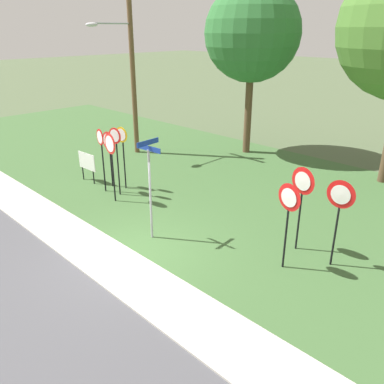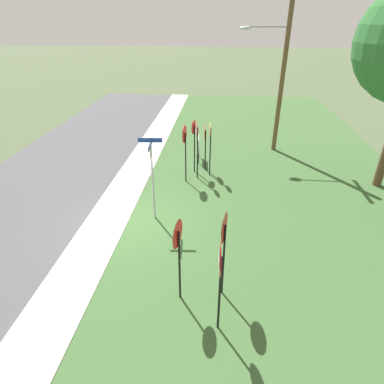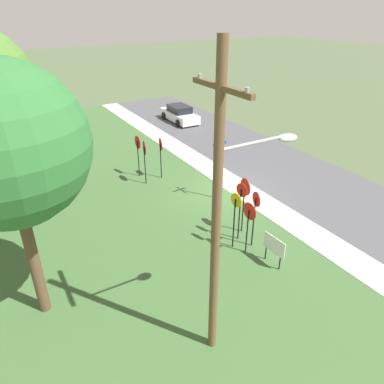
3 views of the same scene
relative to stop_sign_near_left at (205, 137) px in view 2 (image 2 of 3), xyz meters
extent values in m
plane|color=#4C5B3D|center=(4.85, -2.53, -1.70)|extent=(160.00, 160.00, 0.00)
cube|color=#4C4C51|center=(4.85, -7.33, -1.70)|extent=(44.00, 6.40, 0.01)
cube|color=#BCB7AD|center=(4.85, -3.33, -1.67)|extent=(44.00, 1.60, 0.06)
cube|color=#3D6033|center=(4.85, 3.47, -1.68)|extent=(44.00, 12.00, 0.04)
cylinder|color=black|center=(0.00, 0.03, -0.67)|extent=(0.06, 0.06, 1.99)
cylinder|color=red|center=(0.00, -0.01, 0.27)|extent=(0.72, 0.07, 0.72)
cylinder|color=white|center=(0.00, -0.03, 0.27)|extent=(0.56, 0.04, 0.57)
cylinder|color=black|center=(0.94, -0.28, -0.46)|extent=(0.06, 0.06, 2.41)
cylinder|color=red|center=(0.94, -0.32, 0.70)|extent=(0.60, 0.11, 0.60)
cylinder|color=white|center=(0.94, -0.33, 0.70)|extent=(0.47, 0.07, 0.47)
cylinder|color=black|center=(0.56, 0.28, -0.53)|extent=(0.06, 0.06, 2.28)
cylinder|color=gold|center=(0.56, 0.24, 0.57)|extent=(0.60, 0.09, 0.61)
cylinder|color=white|center=(0.56, 0.22, 0.57)|extent=(0.47, 0.06, 0.47)
cylinder|color=black|center=(1.32, -0.77, -0.52)|extent=(0.06, 0.06, 2.29)
cylinder|color=red|center=(1.32, -0.81, 0.56)|extent=(0.75, 0.11, 0.76)
cylinder|color=white|center=(1.32, -0.83, 0.56)|extent=(0.59, 0.07, 0.59)
cylinder|color=black|center=(0.23, -0.47, -0.53)|extent=(0.06, 0.06, 2.26)
cylinder|color=red|center=(0.23, -0.51, 0.55)|extent=(0.61, 0.15, 0.62)
cylinder|color=white|center=(0.23, -0.53, 0.55)|extent=(0.48, 0.10, 0.48)
cylinder|color=black|center=(8.28, -0.17, -0.59)|extent=(0.06, 0.06, 2.15)
cone|color=red|center=(8.28, -0.21, 0.41)|extent=(0.73, 0.17, 0.74)
cone|color=silver|center=(8.28, -0.23, 0.41)|extent=(0.50, 0.11, 0.50)
cylinder|color=black|center=(8.01, 0.94, -0.55)|extent=(0.06, 0.06, 2.23)
cone|color=red|center=(8.01, 0.90, 0.48)|extent=(0.78, 0.18, 0.79)
cone|color=silver|center=(8.01, 0.88, 0.48)|extent=(0.53, 0.12, 0.54)
cylinder|color=black|center=(9.15, 0.86, -0.57)|extent=(0.06, 0.06, 2.18)
cone|color=red|center=(9.15, 0.82, 0.44)|extent=(0.76, 0.06, 0.76)
cone|color=silver|center=(9.15, 0.80, 0.44)|extent=(0.52, 0.04, 0.52)
cylinder|color=#9EA0A8|center=(4.46, -1.60, -0.27)|extent=(0.07, 0.07, 2.80)
cylinder|color=#9EA0A8|center=(4.46, -1.60, 1.15)|extent=(0.09, 0.09, 0.03)
cube|color=navy|center=(4.46, -1.60, 1.21)|extent=(0.96, 0.09, 0.15)
cube|color=navy|center=(4.46, -1.60, 1.38)|extent=(0.08, 0.82, 0.15)
cylinder|color=brown|center=(-3.14, 3.75, 2.66)|extent=(0.24, 0.24, 8.65)
cylinder|color=#9EA0A8|center=(-3.14, 2.72, 4.57)|extent=(0.08, 2.07, 0.08)
ellipsoid|color=#B7B7BC|center=(-3.14, 1.68, 4.51)|extent=(0.40, 0.56, 0.18)
cylinder|color=black|center=(-1.55, -0.40, -1.39)|extent=(0.05, 0.05, 0.55)
cylinder|color=black|center=(-0.78, -0.36, -1.39)|extent=(0.05, 0.05, 0.55)
cube|color=white|center=(-1.16, -0.38, -0.76)|extent=(1.10, 0.08, 0.70)
camera|label=1|loc=(12.94, -8.41, 4.37)|focal=36.85mm
camera|label=2|loc=(14.48, 0.73, 4.97)|focal=30.09mm
camera|label=3|loc=(-9.40, 8.13, 7.48)|focal=33.94mm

